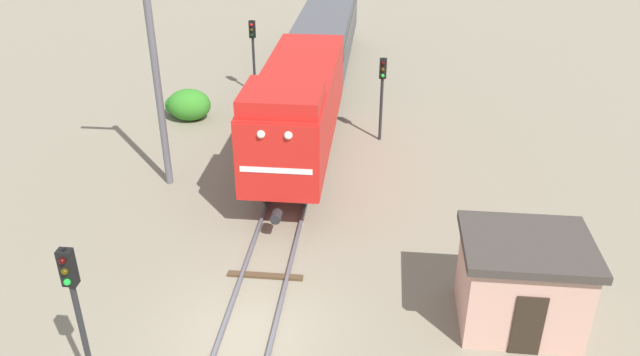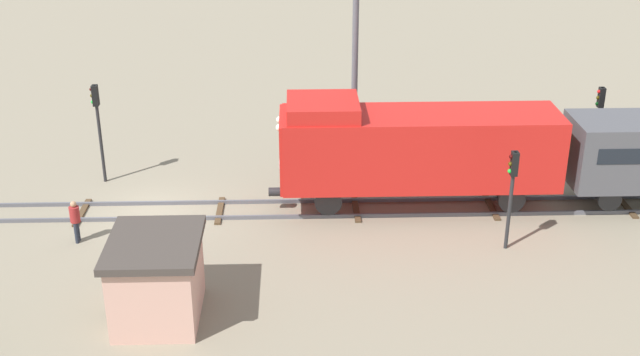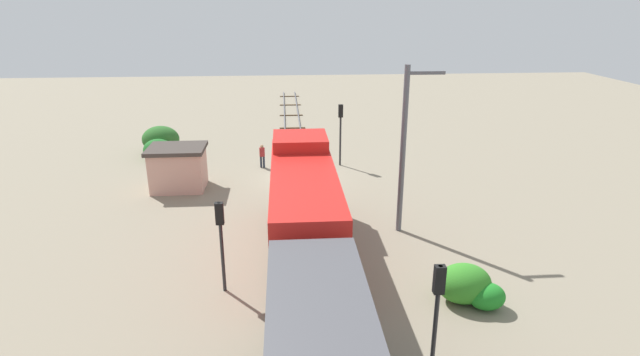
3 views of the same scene
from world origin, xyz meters
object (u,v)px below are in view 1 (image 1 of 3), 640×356
traffic_signal_near (75,301)px  catenary_mast (155,77)px  traffic_signal_mid (382,84)px  passenger_car_leading (328,28)px  locomotive (297,105)px  relay_hut (521,282)px  traffic_signal_far (253,43)px

traffic_signal_near → catenary_mast: (-1.86, 11.17, 1.41)m
traffic_signal_mid → passenger_car_leading: bearing=108.3°
locomotive → passenger_car_leading: 13.34m
passenger_car_leading → relay_hut: bearing=-71.6°
locomotive → relay_hut: 11.95m
passenger_car_leading → catenary_mast: 16.32m
traffic_signal_mid → locomotive: bearing=-137.9°
passenger_car_leading → traffic_signal_near: (-3.20, -26.57, 0.55)m
locomotive → traffic_signal_mid: 4.59m
passenger_car_leading → traffic_signal_mid: traffic_signal_mid is taller
traffic_signal_mid → catenary_mast: catenary_mast is taller
passenger_car_leading → traffic_signal_near: traffic_signal_near is taller
catenary_mast → locomotive: bearing=22.2°
catenary_mast → relay_hut: 14.77m
traffic_signal_near → traffic_signal_far: traffic_signal_near is taller
locomotive → catenary_mast: catenary_mast is taller
locomotive → catenary_mast: size_ratio=1.37×
locomotive → traffic_signal_far: size_ratio=2.90×
traffic_signal_near → relay_hut: bearing=20.7°
locomotive → traffic_signal_mid: size_ratio=2.99×
traffic_signal_near → passenger_car_leading: bearing=83.1°
catenary_mast → relay_hut: (12.56, -7.13, -3.09)m
traffic_signal_near → relay_hut: traffic_signal_near is taller
catenary_mast → relay_hut: catenary_mast is taller
traffic_signal_mid → traffic_signal_far: traffic_signal_far is taller
passenger_car_leading → traffic_signal_far: traffic_signal_far is taller
traffic_signal_mid → traffic_signal_far: size_ratio=0.97×
traffic_signal_near → relay_hut: 11.56m
traffic_signal_mid → traffic_signal_far: (-7.00, 5.62, 0.07)m
traffic_signal_mid → traffic_signal_near: bearing=-112.0°
traffic_signal_near → traffic_signal_mid: (6.60, 16.31, -0.36)m
traffic_signal_far → catenary_mast: size_ratio=0.47×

